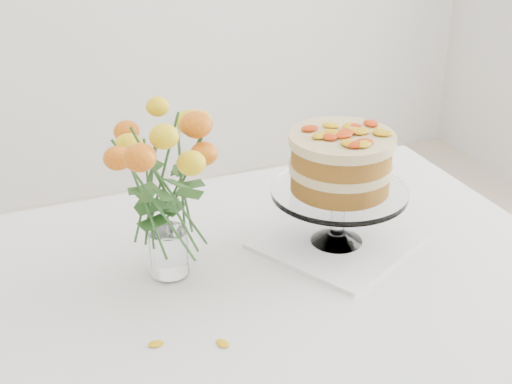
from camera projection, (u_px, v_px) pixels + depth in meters
table at (208, 333)px, 1.31m from camera, size 1.43×0.93×0.76m
napkin at (336, 242)px, 1.43m from camera, size 0.36×0.36×0.01m
cake_stand at (341, 168)px, 1.36m from camera, size 0.27×0.27×0.24m
rose_vase at (163, 168)px, 1.24m from camera, size 0.31×0.31×0.37m
stray_petal_a at (156, 344)px, 1.15m from camera, size 0.03×0.02×0.00m
stray_petal_b at (223, 344)px, 1.15m from camera, size 0.03×0.02×0.00m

